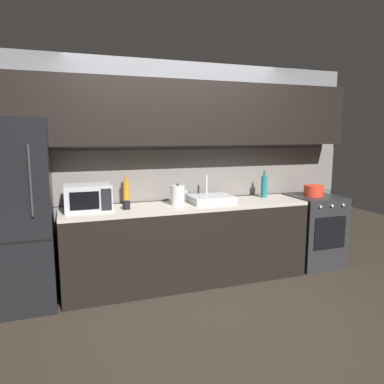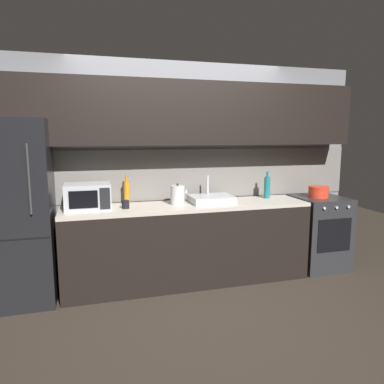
# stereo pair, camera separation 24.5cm
# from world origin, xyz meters

# --- Properties ---
(ground_plane) EXTENTS (10.00, 10.00, 0.00)m
(ground_plane) POSITION_xyz_m (0.00, 0.00, 0.00)
(ground_plane) COLOR #2D261E
(back_wall) EXTENTS (4.48, 0.44, 2.50)m
(back_wall) POSITION_xyz_m (0.00, 1.20, 1.55)
(back_wall) COLOR slate
(back_wall) RESTS_ON ground
(counter_run) EXTENTS (2.74, 0.60, 0.90)m
(counter_run) POSITION_xyz_m (0.00, 0.90, 0.45)
(counter_run) COLOR black
(counter_run) RESTS_ON ground
(refrigerator) EXTENTS (0.68, 0.69, 1.82)m
(refrigerator) POSITION_xyz_m (-1.75, 0.90, 0.91)
(refrigerator) COLOR black
(refrigerator) RESTS_ON ground
(oven_range) EXTENTS (0.60, 0.62, 0.90)m
(oven_range) POSITION_xyz_m (1.71, 0.90, 0.45)
(oven_range) COLOR #232326
(oven_range) RESTS_ON ground
(microwave) EXTENTS (0.46, 0.35, 0.27)m
(microwave) POSITION_xyz_m (-1.07, 0.92, 1.04)
(microwave) COLOR #A8AAAF
(microwave) RESTS_ON counter_run
(sink_basin) EXTENTS (0.48, 0.38, 0.30)m
(sink_basin) POSITION_xyz_m (0.28, 0.93, 0.94)
(sink_basin) COLOR #ADAFB5
(sink_basin) RESTS_ON counter_run
(kettle) EXTENTS (0.19, 0.16, 0.24)m
(kettle) POSITION_xyz_m (-0.11, 0.93, 1.01)
(kettle) COLOR #B7BABF
(kettle) RESTS_ON counter_run
(wine_bottle_amber) EXTENTS (0.07, 0.07, 0.33)m
(wine_bottle_amber) POSITION_xyz_m (-0.65, 1.12, 1.04)
(wine_bottle_amber) COLOR #B27019
(wine_bottle_amber) RESTS_ON counter_run
(wine_bottle_teal) EXTENTS (0.07, 0.07, 0.33)m
(wine_bottle_teal) POSITION_xyz_m (1.04, 1.03, 1.04)
(wine_bottle_teal) COLOR #19666B
(wine_bottle_teal) RESTS_ON counter_run
(mug_dark) EXTENTS (0.08, 0.08, 0.09)m
(mug_dark) POSITION_xyz_m (-0.69, 0.86, 0.94)
(mug_dark) COLOR black
(mug_dark) RESTS_ON counter_run
(cooking_pot) EXTENTS (0.24, 0.24, 0.14)m
(cooking_pot) POSITION_xyz_m (1.67, 0.90, 0.97)
(cooking_pot) COLOR red
(cooking_pot) RESTS_ON oven_range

